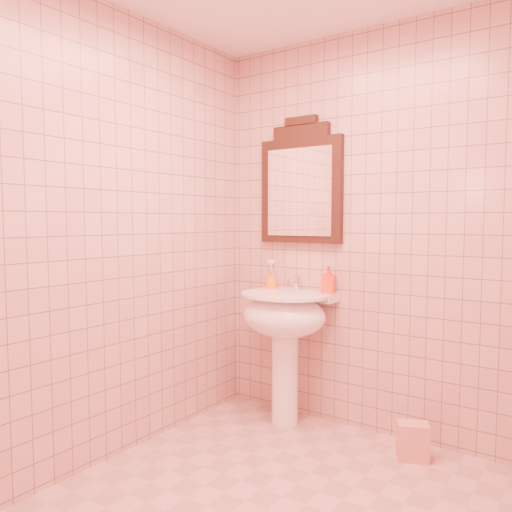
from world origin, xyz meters
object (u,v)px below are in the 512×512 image
Objects in this scene: mirror at (301,185)px; soap_dispenser at (328,280)px; pedestal_sink at (284,324)px; toothbrush_cup at (271,281)px; towel at (413,441)px.

mirror reaches higher than soap_dispenser.
toothbrush_cup is at bearing 143.73° from pedestal_sink.
soap_dispenser is (0.23, -0.04, -0.61)m from mirror.
mirror is 1.70m from towel.
towel is (1.04, -0.15, -0.81)m from toothbrush_cup.
pedestal_sink is 4.19× the size of towel.
mirror reaches higher than pedestal_sink.
towel is (0.84, -0.00, -0.56)m from pedestal_sink.
mirror is 4.77× the size of toothbrush_cup.
mirror is at bearing 166.51° from towel.
toothbrush_cup is at bearing 171.93° from towel.
pedestal_sink is at bearing 179.95° from towel.
mirror reaches higher than toothbrush_cup.
towel is at bearing -0.05° from pedestal_sink.
soap_dispenser reaches higher than towel.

